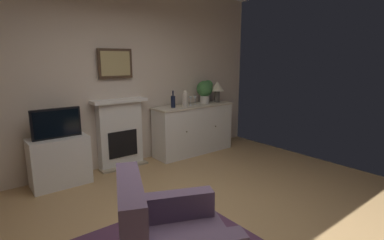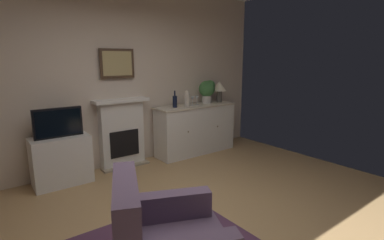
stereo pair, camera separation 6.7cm
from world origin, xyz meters
TOP-DOWN VIEW (x-y plane):
  - ground_plane at (0.00, 0.00)m, footprint 5.98×4.70m
  - wall_rear at (0.00, 2.32)m, footprint 5.98×0.06m
  - fireplace_unit at (0.14, 2.19)m, footprint 0.87×0.30m
  - framed_picture at (0.14, 2.24)m, footprint 0.55×0.04m
  - sideboard_cabinet at (1.50, 2.01)m, footprint 1.55×0.49m
  - table_lamp at (2.08, 2.01)m, footprint 0.26×0.26m
  - wine_bottle at (1.05, 2.00)m, footprint 0.08×0.08m
  - wine_glass_left at (1.43, 2.00)m, footprint 0.07×0.07m
  - wine_glass_center at (1.54, 2.01)m, footprint 0.07×0.07m
  - vase_decorative at (1.27, 1.96)m, footprint 0.11×0.11m
  - tv_cabinet at (-0.83, 2.03)m, footprint 0.75×0.42m
  - tv_set at (-0.83, 2.01)m, footprint 0.62×0.07m
  - potted_plant_small at (1.82, 2.06)m, footprint 0.30×0.30m

SIDE VIEW (x-z plane):
  - ground_plane at x=0.00m, z-range -0.10..0.00m
  - tv_cabinet at x=-0.83m, z-range 0.00..0.67m
  - sideboard_cabinet at x=1.50m, z-range 0.00..0.90m
  - fireplace_unit at x=0.14m, z-range 0.00..1.10m
  - tv_set at x=-0.83m, z-range 0.67..1.07m
  - wine_bottle at x=1.05m, z-range 0.86..1.15m
  - wine_glass_left at x=1.43m, z-range 0.93..1.10m
  - wine_glass_center at x=1.54m, z-range 0.93..1.10m
  - vase_decorative at x=1.27m, z-range 0.89..1.18m
  - potted_plant_small at x=1.82m, z-range 0.94..1.37m
  - table_lamp at x=2.08m, z-range 0.97..1.37m
  - wall_rear at x=0.00m, z-range 0.00..2.87m
  - framed_picture at x=0.14m, z-range 1.42..1.87m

